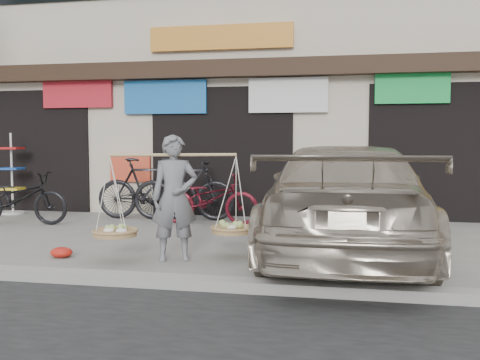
% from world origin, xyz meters
% --- Properties ---
extents(ground, '(70.00, 70.00, 0.00)m').
position_xyz_m(ground, '(0.00, 0.00, 0.00)').
color(ground, gray).
rests_on(ground, ground).
extents(kerb, '(70.00, 0.25, 0.12)m').
position_xyz_m(kerb, '(0.00, -2.00, 0.06)').
color(kerb, gray).
rests_on(kerb, ground).
extents(shophouse_block, '(14.00, 6.32, 7.00)m').
position_xyz_m(shophouse_block, '(-0.00, 6.42, 3.45)').
color(shophouse_block, beige).
rests_on(shophouse_block, ground).
extents(street_vendor, '(2.01, 1.10, 1.66)m').
position_xyz_m(street_vendor, '(0.33, -0.74, 0.77)').
color(street_vendor, slate).
rests_on(street_vendor, ground).
extents(bike_0, '(1.97, 0.89, 1.00)m').
position_xyz_m(bike_0, '(-3.51, 1.62, 0.50)').
color(bike_0, black).
rests_on(bike_0, ground).
extents(bike_1, '(2.09, 0.73, 1.24)m').
position_xyz_m(bike_1, '(-0.59, 2.72, 0.62)').
color(bike_1, black).
rests_on(bike_1, ground).
extents(bike_2, '(1.88, 0.72, 0.97)m').
position_xyz_m(bike_2, '(0.04, 2.34, 0.49)').
color(bike_2, '#570E19').
rests_on(bike_2, ground).
extents(bike_3, '(2.09, 0.73, 1.24)m').
position_xyz_m(bike_3, '(-1.35, 2.72, 0.62)').
color(bike_3, black).
rests_on(bike_3, ground).
extents(suv, '(2.14, 5.23, 1.51)m').
position_xyz_m(suv, '(2.54, 0.05, 0.76)').
color(suv, '#AA9D89').
rests_on(suv, ground).
extents(display_rack, '(0.48, 0.48, 1.75)m').
position_xyz_m(display_rack, '(-4.51, 2.91, 0.70)').
color(display_rack, silver).
rests_on(display_rack, ground).
extents(red_bag, '(0.31, 0.25, 0.14)m').
position_xyz_m(red_bag, '(-1.23, -0.88, 0.07)').
color(red_bag, red).
rests_on(red_bag, ground).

